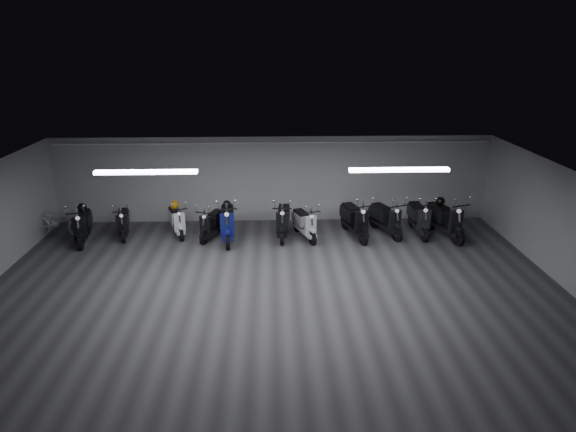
{
  "coord_description": "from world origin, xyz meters",
  "views": [
    {
      "loc": [
        -0.06,
        -10.21,
        5.68
      ],
      "look_at": [
        0.39,
        2.5,
        1.05
      ],
      "focal_mm": 30.38,
      "sensor_mm": 36.0,
      "label": 1
    }
  ],
  "objects_px": {
    "scooter_6": "(305,219)",
    "scooter_9": "(419,213)",
    "scooter_2": "(176,216)",
    "helmet_1": "(82,208)",
    "scooter_0": "(82,220)",
    "scooter_3": "(212,219)",
    "scooter_5": "(283,215)",
    "helmet_0": "(174,205)",
    "helmet_2": "(227,204)",
    "bicycle": "(58,218)",
    "scooter_1": "(123,218)",
    "scooter_10": "(445,214)",
    "scooter_7": "(355,214)",
    "helmet_3": "(440,201)",
    "scooter_8": "(386,213)",
    "scooter_4": "(227,217)"
  },
  "relations": [
    {
      "from": "scooter_6",
      "to": "helmet_1",
      "type": "bearing_deg",
      "value": 157.95
    },
    {
      "from": "scooter_10",
      "to": "helmet_2",
      "type": "bearing_deg",
      "value": 159.41
    },
    {
      "from": "scooter_2",
      "to": "scooter_8",
      "type": "distance_m",
      "value": 6.4
    },
    {
      "from": "scooter_5",
      "to": "helmet_1",
      "type": "height_order",
      "value": "scooter_5"
    },
    {
      "from": "scooter_4",
      "to": "scooter_5",
      "type": "distance_m",
      "value": 1.67
    },
    {
      "from": "scooter_2",
      "to": "scooter_10",
      "type": "height_order",
      "value": "scooter_10"
    },
    {
      "from": "scooter_9",
      "to": "scooter_6",
      "type": "bearing_deg",
      "value": -177.53
    },
    {
      "from": "scooter_6",
      "to": "scooter_7",
      "type": "bearing_deg",
      "value": -18.11
    },
    {
      "from": "scooter_0",
      "to": "helmet_3",
      "type": "bearing_deg",
      "value": -9.16
    },
    {
      "from": "scooter_1",
      "to": "helmet_1",
      "type": "distance_m",
      "value": 1.18
    },
    {
      "from": "scooter_7",
      "to": "helmet_3",
      "type": "xyz_separation_m",
      "value": [
        2.62,
        0.14,
        0.34
      ]
    },
    {
      "from": "scooter_6",
      "to": "helmet_2",
      "type": "distance_m",
      "value": 2.36
    },
    {
      "from": "scooter_2",
      "to": "scooter_0",
      "type": "bearing_deg",
      "value": 168.7
    },
    {
      "from": "scooter_5",
      "to": "bicycle",
      "type": "xyz_separation_m",
      "value": [
        -6.79,
        0.25,
        -0.09
      ]
    },
    {
      "from": "scooter_0",
      "to": "bicycle",
      "type": "distance_m",
      "value": 0.98
    },
    {
      "from": "scooter_7",
      "to": "helmet_1",
      "type": "bearing_deg",
      "value": 164.19
    },
    {
      "from": "scooter_3",
      "to": "scooter_6",
      "type": "distance_m",
      "value": 2.78
    },
    {
      "from": "bicycle",
      "to": "scooter_6",
      "type": "bearing_deg",
      "value": -80.67
    },
    {
      "from": "scooter_1",
      "to": "helmet_1",
      "type": "bearing_deg",
      "value": 173.98
    },
    {
      "from": "scooter_5",
      "to": "helmet_2",
      "type": "xyz_separation_m",
      "value": [
        -1.68,
        0.07,
        0.35
      ]
    },
    {
      "from": "scooter_0",
      "to": "helmet_2",
      "type": "xyz_separation_m",
      "value": [
        4.23,
        0.25,
        0.37
      ]
    },
    {
      "from": "scooter_10",
      "to": "helmet_1",
      "type": "height_order",
      "value": "scooter_10"
    },
    {
      "from": "scooter_1",
      "to": "scooter_3",
      "type": "xyz_separation_m",
      "value": [
        2.7,
        -0.2,
        0.0
      ]
    },
    {
      "from": "scooter_0",
      "to": "scooter_9",
      "type": "height_order",
      "value": "scooter_9"
    },
    {
      "from": "helmet_0",
      "to": "helmet_2",
      "type": "xyz_separation_m",
      "value": [
        1.65,
        -0.44,
        0.15
      ]
    },
    {
      "from": "scooter_3",
      "to": "helmet_0",
      "type": "relative_size",
      "value": 5.89
    },
    {
      "from": "helmet_1",
      "to": "scooter_8",
      "type": "bearing_deg",
      "value": 0.12
    },
    {
      "from": "bicycle",
      "to": "scooter_10",
      "type": "distance_m",
      "value": 11.65
    },
    {
      "from": "scooter_1",
      "to": "helmet_0",
      "type": "bearing_deg",
      "value": -1.92
    },
    {
      "from": "scooter_2",
      "to": "scooter_6",
      "type": "height_order",
      "value": "scooter_6"
    },
    {
      "from": "scooter_5",
      "to": "scooter_8",
      "type": "relative_size",
      "value": 1.02
    },
    {
      "from": "scooter_2",
      "to": "helmet_2",
      "type": "relative_size",
      "value": 6.82
    },
    {
      "from": "scooter_6",
      "to": "scooter_9",
      "type": "height_order",
      "value": "scooter_9"
    },
    {
      "from": "scooter_0",
      "to": "scooter_3",
      "type": "height_order",
      "value": "scooter_0"
    },
    {
      "from": "scooter_0",
      "to": "bicycle",
      "type": "xyz_separation_m",
      "value": [
        -0.87,
        0.43,
        -0.08
      ]
    },
    {
      "from": "scooter_1",
      "to": "scooter_5",
      "type": "relative_size",
      "value": 0.87
    },
    {
      "from": "helmet_0",
      "to": "helmet_2",
      "type": "bearing_deg",
      "value": -14.84
    },
    {
      "from": "scooter_3",
      "to": "helmet_3",
      "type": "bearing_deg",
      "value": 21.33
    },
    {
      "from": "scooter_0",
      "to": "helmet_0",
      "type": "relative_size",
      "value": 6.59
    },
    {
      "from": "scooter_2",
      "to": "scooter_4",
      "type": "height_order",
      "value": "scooter_4"
    },
    {
      "from": "scooter_8",
      "to": "scooter_1",
      "type": "bearing_deg",
      "value": 158.14
    },
    {
      "from": "scooter_5",
      "to": "scooter_7",
      "type": "bearing_deg",
      "value": 2.88
    },
    {
      "from": "scooter_0",
      "to": "helmet_1",
      "type": "distance_m",
      "value": 0.4
    },
    {
      "from": "scooter_5",
      "to": "helmet_0",
      "type": "bearing_deg",
      "value": 175.9
    },
    {
      "from": "helmet_1",
      "to": "scooter_0",
      "type": "bearing_deg",
      "value": -79.48
    },
    {
      "from": "scooter_7",
      "to": "helmet_3",
      "type": "bearing_deg",
      "value": -11.86
    },
    {
      "from": "scooter_0",
      "to": "helmet_1",
      "type": "relative_size",
      "value": 6.5
    },
    {
      "from": "scooter_7",
      "to": "scooter_10",
      "type": "distance_m",
      "value": 2.71
    },
    {
      "from": "scooter_8",
      "to": "helmet_2",
      "type": "distance_m",
      "value": 4.84
    },
    {
      "from": "scooter_6",
      "to": "scooter_0",
      "type": "bearing_deg",
      "value": 160.12
    }
  ]
}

